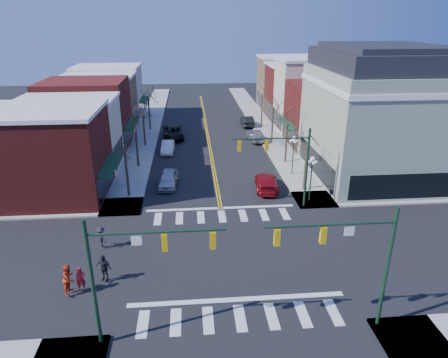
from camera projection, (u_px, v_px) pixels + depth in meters
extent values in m
plane|color=black|center=(229.00, 257.00, 28.12)|extent=(160.00, 160.00, 0.00)
cube|color=#9E9B93|center=(136.00, 164.00, 45.85)|extent=(3.50, 70.00, 0.15)
cube|color=#9E9B93|center=(286.00, 159.00, 47.26)|extent=(3.50, 70.00, 0.15)
cube|color=maroon|center=(47.00, 156.00, 36.22)|extent=(10.00, 8.50, 8.00)
cube|color=beige|center=(70.00, 135.00, 43.47)|extent=(10.00, 7.00, 7.50)
cube|color=maroon|center=(87.00, 114.00, 50.66)|extent=(10.00, 9.00, 8.50)
cube|color=#8F724F|center=(100.00, 104.00, 58.41)|extent=(10.00, 7.50, 7.80)
cube|color=beige|center=(109.00, 93.00, 65.49)|extent=(10.00, 8.00, 8.20)
cube|color=maroon|center=(329.00, 115.00, 51.63)|extent=(10.00, 8.50, 8.00)
cube|color=beige|center=(312.00, 96.00, 58.41)|extent=(10.00, 7.00, 10.00)
cube|color=maroon|center=(298.00, 92.00, 65.62)|extent=(10.00, 8.00, 8.50)
cube|color=#8F724F|center=(287.00, 83.00, 72.91)|extent=(10.00, 8.00, 9.00)
cube|color=gray|center=(376.00, 125.00, 40.76)|extent=(12.00, 14.00, 11.00)
cube|color=white|center=(382.00, 84.00, 39.22)|extent=(12.25, 14.25, 0.50)
cube|color=black|center=(385.00, 60.00, 38.36)|extent=(11.40, 13.40, 1.80)
cube|color=black|center=(387.00, 48.00, 37.94)|extent=(9.80, 11.80, 0.60)
cylinder|color=#14331E|center=(93.00, 286.00, 19.34)|extent=(0.20, 0.20, 7.20)
cylinder|color=#14331E|center=(157.00, 232.00, 18.55)|extent=(6.50, 0.12, 0.12)
cube|color=gold|center=(165.00, 242.00, 18.78)|extent=(0.28, 0.28, 0.90)
cube|color=gold|center=(213.00, 240.00, 18.96)|extent=(0.28, 0.28, 0.90)
cylinder|color=#14331E|center=(387.00, 270.00, 20.53)|extent=(0.20, 0.20, 7.20)
cylinder|color=#14331E|center=(331.00, 225.00, 19.21)|extent=(6.50, 0.12, 0.12)
cube|color=gold|center=(323.00, 235.00, 19.39)|extent=(0.28, 0.28, 0.90)
cube|color=gold|center=(277.00, 237.00, 19.21)|extent=(0.28, 0.28, 0.90)
cylinder|color=#14331E|center=(307.00, 169.00, 34.19)|extent=(0.20, 0.20, 7.20)
cylinder|color=#14331E|center=(271.00, 139.00, 32.88)|extent=(6.50, 0.12, 0.12)
cube|color=gold|center=(267.00, 145.00, 33.06)|extent=(0.28, 0.28, 0.90)
cube|color=gold|center=(239.00, 146.00, 32.88)|extent=(0.28, 0.28, 0.90)
cylinder|color=#14331E|center=(311.00, 181.00, 35.87)|extent=(0.12, 0.12, 4.00)
sphere|color=white|center=(313.00, 159.00, 35.06)|extent=(0.36, 0.36, 0.36)
cylinder|color=#14331E|center=(293.00, 158.00, 41.87)|extent=(0.12, 0.12, 4.00)
sphere|color=white|center=(294.00, 138.00, 41.06)|extent=(0.36, 0.36, 0.36)
cylinder|color=#382B21|center=(127.00, 173.00, 36.70)|extent=(0.24, 0.24, 4.76)
cylinder|color=#382B21|center=(137.00, 146.00, 44.04)|extent=(0.24, 0.24, 5.04)
cylinder|color=#382B21|center=(144.00, 129.00, 51.52)|extent=(0.24, 0.24, 4.55)
cylinder|color=#382B21|center=(149.00, 114.00, 58.84)|extent=(0.24, 0.24, 4.90)
cylinder|color=#382B21|center=(305.00, 168.00, 38.08)|extent=(0.24, 0.24, 4.62)
cylinder|color=#382B21|center=(286.00, 141.00, 45.36)|extent=(0.24, 0.24, 5.18)
cylinder|color=#382B21|center=(272.00, 125.00, 52.81)|extent=(0.24, 0.24, 4.83)
cylinder|color=#382B21|center=(262.00, 112.00, 60.17)|extent=(0.24, 0.24, 4.97)
imported|color=#AFB0B4|center=(168.00, 179.00, 39.70)|extent=(2.15, 4.57, 1.51)
imported|color=silver|center=(168.00, 147.00, 49.67)|extent=(1.62, 4.26, 1.39)
imported|color=black|center=(173.00, 133.00, 55.41)|extent=(3.13, 6.01, 1.62)
imported|color=maroon|center=(266.00, 182.00, 38.97)|extent=(2.60, 5.30, 1.48)
imported|color=#B1B1B6|center=(256.00, 135.00, 54.31)|extent=(2.44, 4.94, 1.62)
imported|color=black|center=(247.00, 121.00, 61.87)|extent=(1.74, 4.69, 1.53)
imported|color=red|center=(81.00, 279.00, 24.21)|extent=(0.66, 0.54, 1.57)
imported|color=red|center=(69.00, 279.00, 23.94)|extent=(0.85, 1.03, 1.93)
imported|color=black|center=(104.00, 268.00, 25.10)|extent=(1.15, 0.83, 1.81)
imported|color=black|center=(102.00, 237.00, 28.86)|extent=(1.10, 1.15, 1.56)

